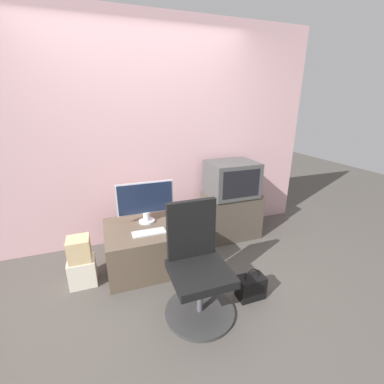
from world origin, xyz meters
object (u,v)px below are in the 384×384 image
at_px(handbag, 251,287).
at_px(mouse, 171,227).
at_px(keyboard, 149,233).
at_px(office_chair, 198,272).
at_px(crt_tv, 232,179).
at_px(cardboard_box_lower, 83,271).
at_px(main_monitor, 146,201).

bearing_deg(handbag, mouse, 127.75).
bearing_deg(keyboard, office_chair, -66.58).
bearing_deg(office_chair, mouse, 93.41).
bearing_deg(crt_tv, cardboard_box_lower, -168.13).
distance_m(crt_tv, office_chair, 1.42).
bearing_deg(handbag, main_monitor, 128.61).
xyz_separation_m(cardboard_box_lower, handbag, (1.44, -0.72, -0.02)).
bearing_deg(keyboard, crt_tv, 20.60).
relative_size(main_monitor, mouse, 11.64).
bearing_deg(keyboard, main_monitor, 84.02).
distance_m(mouse, crt_tv, 1.03).
height_order(crt_tv, handbag, crt_tv).
height_order(crt_tv, cardboard_box_lower, crt_tv).
xyz_separation_m(mouse, crt_tv, (0.90, 0.40, 0.32)).
height_order(main_monitor, handbag, main_monitor).
bearing_deg(keyboard, mouse, 6.66).
bearing_deg(crt_tv, handbag, -107.85).
bearing_deg(cardboard_box_lower, keyboard, -4.28).
relative_size(main_monitor, cardboard_box_lower, 2.24).
bearing_deg(keyboard, handbag, -40.89).
relative_size(cardboard_box_lower, handbag, 0.89).
xyz_separation_m(keyboard, mouse, (0.24, 0.03, 0.01)).
relative_size(keyboard, mouse, 6.38).
distance_m(keyboard, crt_tv, 1.25).
xyz_separation_m(mouse, office_chair, (0.04, -0.66, -0.10)).
bearing_deg(crt_tv, mouse, -156.07).
xyz_separation_m(mouse, handbag, (0.54, -0.70, -0.36)).
height_order(cardboard_box_lower, handbag, handbag).
xyz_separation_m(crt_tv, office_chair, (-0.86, -1.06, -0.42)).
bearing_deg(mouse, keyboard, -173.34).
bearing_deg(cardboard_box_lower, mouse, -1.40).
height_order(keyboard, crt_tv, crt_tv).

